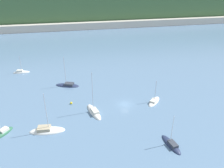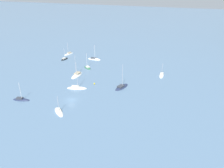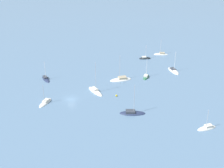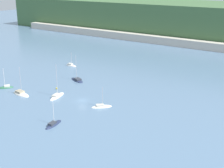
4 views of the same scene
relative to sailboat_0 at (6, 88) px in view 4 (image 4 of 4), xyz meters
The scene contains 11 objects.
ground_plane 34.05m from the sailboat_0, 11.41° to the left, with size 600.00×600.00×0.00m, color slate.
hillside_ridge 154.01m from the sailboat_0, 77.44° to the left, with size 343.39×64.00×24.64m.
shore_town_strip 119.14m from the sailboat_0, 73.73° to the left, with size 291.89×6.00×4.95m.
sailboat_0 is the anchor object (origin of this frame).
sailboat_3 28.71m from the sailboat_0, 54.35° to the left, with size 9.10×5.96×11.41m.
sailboat_5 10.72m from the sailboat_0, ahead, with size 9.12×4.08×11.62m.
sailboat_6 42.96m from the sailboat_0, ahead, with size 6.45×6.68×7.87m.
sailboat_7 23.86m from the sailboat_0, 10.79° to the left, with size 4.32×9.20×13.18m.
sailboat_8 41.02m from the sailboat_0, 18.24° to the right, with size 3.04×7.33×8.44m.
sailboat_9 39.44m from the sailboat_0, 91.78° to the left, with size 6.51×2.26×7.64m.
mooring_buoy_0 20.28m from the sailboat_0, 31.36° to the left, with size 0.69×0.69×0.69m.
Camera 4 is at (67.55, -77.81, 41.02)m, focal length 50.00 mm.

